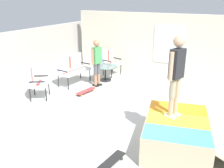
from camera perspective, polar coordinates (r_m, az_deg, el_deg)
ground_plane at (r=6.78m, az=-0.39°, el=-7.47°), size 12.00×12.00×0.10m
back_wall_cinderblock at (r=8.96m, az=-23.45°, el=4.61°), size 9.00×0.20×1.92m
house_facade at (r=9.86m, az=7.98°, el=8.89°), size 0.23×6.00×2.45m
skate_ramp at (r=5.49m, az=14.96°, el=-10.90°), size 2.23×2.48×0.64m
patio_bench at (r=9.06m, az=-9.23°, el=3.90°), size 1.30×0.67×1.02m
patio_chair_near_house at (r=9.99m, az=-0.45°, el=5.62°), size 0.74×0.69×1.02m
patio_chair_by_wall at (r=7.94m, az=-17.34°, el=0.94°), size 0.82×0.80×1.02m
patio_table at (r=9.29m, az=-1.55°, el=3.18°), size 0.90×0.90×0.57m
person_watching at (r=8.61m, az=-3.54°, el=5.60°), size 0.47×0.29×1.64m
person_skater at (r=5.09m, az=14.62°, el=2.88°), size 0.46×0.31×1.70m
skateboard_by_bench at (r=8.19m, az=-6.01°, el=-1.60°), size 0.82×0.32×0.10m
skateboard_spare at (r=4.89m, az=-0.42°, el=-17.60°), size 0.82×0.29×0.10m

